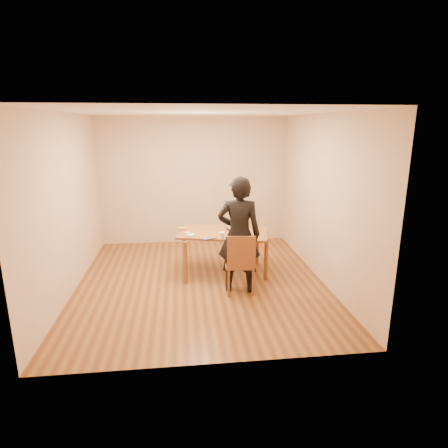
{
  "coord_description": "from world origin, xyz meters",
  "views": [
    {
      "loc": [
        -0.29,
        -5.78,
        2.51
      ],
      "look_at": [
        0.42,
        0.27,
        0.9
      ],
      "focal_mm": 30.0,
      "sensor_mm": 36.0,
      "label": 1
    }
  ],
  "objects": [
    {
      "name": "frosting_dollop",
      "position": [
        0.08,
        -0.09,
        0.77
      ],
      "size": [
        0.04,
        0.04,
        0.02
      ],
      "primitive_type": "ellipsoid",
      "color": "white",
      "rests_on": "frosting_lid"
    },
    {
      "name": "candy_box_green",
      "position": [
        -0.27,
        0.54,
        0.78
      ],
      "size": [
        0.15,
        0.08,
        0.02
      ],
      "primitive_type": "cube",
      "rotation": [
        0.0,
        0.0,
        0.08
      ],
      "color": "green",
      "rests_on": "candy_box_pink"
    },
    {
      "name": "ramekin_green",
      "position": [
        -0.12,
        0.13,
        0.77
      ],
      "size": [
        0.08,
        0.08,
        0.04
      ],
      "primitive_type": "cylinder",
      "color": "white",
      "rests_on": "dining_table"
    },
    {
      "name": "dining_table",
      "position": [
        0.42,
        0.32,
        0.73
      ],
      "size": [
        1.65,
        1.21,
        0.04
      ],
      "primitive_type": "cube",
      "rotation": [
        0.0,
        0.0,
        -0.24
      ],
      "color": "brown",
      "rests_on": "floor"
    },
    {
      "name": "dining_chair",
      "position": [
        0.57,
        -0.45,
        0.45
      ],
      "size": [
        0.47,
        0.47,
        0.04
      ],
      "primitive_type": "cube",
      "rotation": [
        0.0,
        0.0,
        -0.09
      ],
      "color": "brown",
      "rests_on": "floor"
    },
    {
      "name": "ramekin_yellow",
      "position": [
        -0.2,
        0.23,
        0.77
      ],
      "size": [
        0.08,
        0.08,
        0.04
      ],
      "primitive_type": "cylinder",
      "color": "white",
      "rests_on": "dining_table"
    },
    {
      "name": "person",
      "position": [
        0.57,
        -0.41,
        0.9
      ],
      "size": [
        0.73,
        0.55,
        1.8
      ],
      "primitive_type": "imported",
      "rotation": [
        0.0,
        0.0,
        2.96
      ],
      "color": "black",
      "rests_on": "floor"
    },
    {
      "name": "cake",
      "position": [
        0.63,
        0.47,
        0.81
      ],
      "size": [
        0.25,
        0.25,
        0.08
      ],
      "primitive_type": "cylinder",
      "color": "white",
      "rests_on": "cake_plate"
    },
    {
      "name": "candy_box_pink",
      "position": [
        -0.27,
        0.54,
        0.76
      ],
      "size": [
        0.12,
        0.07,
        0.02
      ],
      "primitive_type": "cube",
      "rotation": [
        0.0,
        0.0,
        -0.15
      ],
      "color": "#E5358F",
      "rests_on": "dining_table"
    },
    {
      "name": "spatula",
      "position": [
        0.19,
        -0.08,
        0.75
      ],
      "size": [
        0.16,
        0.09,
        0.01
      ],
      "primitive_type": "cube",
      "rotation": [
        0.0,
        0.0,
        0.45
      ],
      "color": "black",
      "rests_on": "dining_table"
    },
    {
      "name": "frosting_dome",
      "position": [
        0.63,
        0.47,
        0.86
      ],
      "size": [
        0.24,
        0.24,
        0.03
      ],
      "primitive_type": "ellipsoid",
      "color": "white",
      "rests_on": "cake"
    },
    {
      "name": "cake_plate",
      "position": [
        0.63,
        0.47,
        0.76
      ],
      "size": [
        0.3,
        0.3,
        0.02
      ],
      "primitive_type": "cylinder",
      "color": "#B90C2B",
      "rests_on": "dining_table"
    },
    {
      "name": "frosting_tub",
      "position": [
        0.34,
        -0.01,
        0.79
      ],
      "size": [
        0.1,
        0.1,
        0.09
      ],
      "primitive_type": "cylinder",
      "color": "white",
      "rests_on": "dining_table"
    },
    {
      "name": "frosting_lid",
      "position": [
        0.08,
        -0.09,
        0.75
      ],
      "size": [
        0.1,
        0.1,
        0.01
      ],
      "primitive_type": "cylinder",
      "color": "#161692",
      "rests_on": "dining_table"
    },
    {
      "name": "ramekin_multi",
      "position": [
        -0.15,
        0.06,
        0.77
      ],
      "size": [
        0.09,
        0.09,
        0.04
      ],
      "primitive_type": "cylinder",
      "color": "white",
      "rests_on": "dining_table"
    },
    {
      "name": "room_shell",
      "position": [
        0.0,
        0.34,
        1.35
      ],
      "size": [
        4.0,
        4.5,
        2.7
      ],
      "color": "brown",
      "rests_on": "ground"
    }
  ]
}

